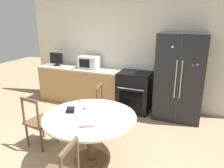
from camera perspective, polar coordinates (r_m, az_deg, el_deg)
name	(u,v)px	position (r m, az deg, el deg)	size (l,w,h in m)	color
ground_plane	(74,165)	(3.52, -9.85, -20.08)	(14.00, 14.00, 0.00)	#9E8466
back_wall	(129,52)	(5.30, 4.45, 8.33)	(5.20, 0.10, 2.60)	silver
kitchen_counter	(81,85)	(5.62, -8.14, -0.18)	(2.12, 0.64, 0.90)	#AD7F4C
refrigerator	(180,77)	(4.76, 17.26, 1.71)	(0.95, 0.71, 1.81)	black
oven_range	(135,91)	(5.06, 5.95, -1.86)	(0.72, 0.68, 1.08)	black
microwave	(89,62)	(5.40, -5.94, 5.70)	(0.48, 0.35, 0.29)	white
countertop_tv	(56,59)	(5.81, -14.34, 6.41)	(0.36, 0.16, 0.33)	black
dining_table	(90,124)	(3.26, -5.75, -10.24)	(1.35, 1.35, 0.74)	beige
dining_chair_left	(40,122)	(3.89, -18.40, -9.39)	(0.48, 0.48, 0.90)	brown
dining_chair_far	(108,109)	(4.18, -1.07, -6.53)	(0.48, 0.48, 0.90)	brown
candle_glass	(88,107)	(3.42, -6.38, -5.89)	(0.09, 0.09, 0.09)	silver
folded_napkin	(87,125)	(2.91, -6.57, -10.56)	(0.18, 0.13, 0.05)	pink
wallet	(70,110)	(3.36, -10.80, -6.76)	(0.16, 0.16, 0.07)	black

